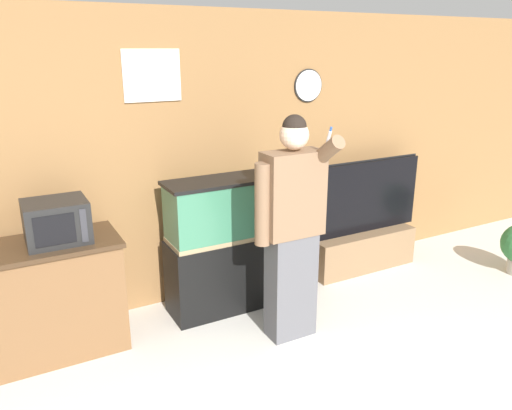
{
  "coord_description": "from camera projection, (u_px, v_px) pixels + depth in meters",
  "views": [
    {
      "loc": [
        -1.58,
        -1.21,
        2.27
      ],
      "look_at": [
        0.26,
        2.2,
        1.05
      ],
      "focal_mm": 35.0,
      "sensor_mm": 36.0,
      "label": 1
    }
  ],
  "objects": [
    {
      "name": "wall_back_paneled",
      "position": [
        192.0,
        161.0,
        4.47
      ],
      "size": [
        10.0,
        0.08,
        2.6
      ],
      "color": "olive",
      "rests_on": "ground_plane"
    },
    {
      "name": "person_standing",
      "position": [
        291.0,
        227.0,
        3.87
      ],
      "size": [
        0.57,
        0.43,
        1.81
      ],
      "color": "#515156",
      "rests_on": "ground_plane"
    },
    {
      "name": "tv_on_stand",
      "position": [
        360.0,
        237.0,
        5.32
      ],
      "size": [
        1.45,
        0.4,
        1.17
      ],
      "color": "brown",
      "rests_on": "ground_plane"
    },
    {
      "name": "microwave",
      "position": [
        56.0,
        221.0,
        3.65
      ],
      "size": [
        0.44,
        0.39,
        0.31
      ],
      "color": "black",
      "rests_on": "counter_island"
    },
    {
      "name": "aquarium_on_stand",
      "position": [
        229.0,
        244.0,
        4.43
      ],
      "size": [
        1.09,
        0.41,
        1.21
      ],
      "color": "black",
      "rests_on": "ground_plane"
    },
    {
      "name": "counter_island",
      "position": [
        24.0,
        304.0,
        3.71
      ],
      "size": [
        1.44,
        0.58,
        0.9
      ],
      "color": "brown",
      "rests_on": "ground_plane"
    }
  ]
}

